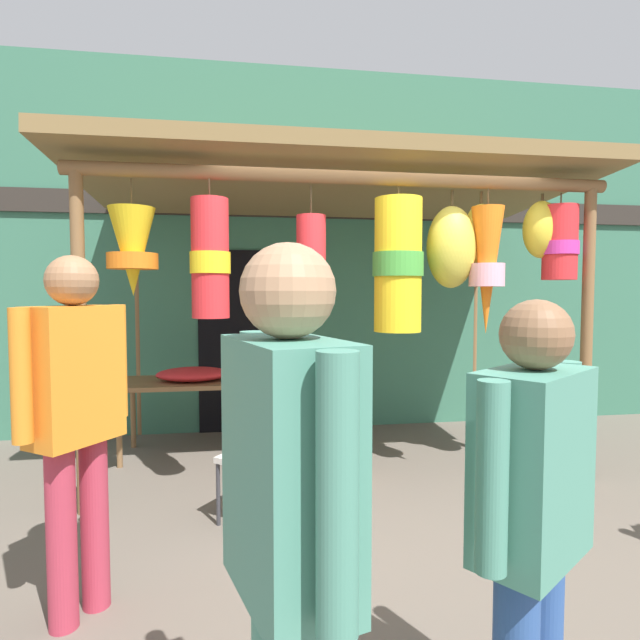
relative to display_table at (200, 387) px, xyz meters
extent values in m
plane|color=#60564C|center=(1.44, -1.40, -0.64)|extent=(30.00, 30.00, 0.00)
cube|color=#387056|center=(1.44, 0.86, 1.36)|extent=(11.89, 0.25, 4.00)
cube|color=#2D2823|center=(1.44, 0.71, 1.84)|extent=(10.70, 0.04, 0.24)
cube|color=black|center=(0.48, 0.72, 0.36)|extent=(1.10, 0.03, 2.00)
cylinder|color=brown|center=(-0.70, -1.22, 0.55)|extent=(0.09, 0.09, 2.38)
cylinder|color=brown|center=(3.14, -1.22, 0.55)|extent=(0.09, 0.09, 2.38)
cylinder|color=brown|center=(-0.70, 0.77, 0.55)|extent=(0.09, 0.09, 2.38)
cylinder|color=brown|center=(3.14, 0.77, 0.55)|extent=(0.09, 0.09, 2.38)
cylinder|color=brown|center=(1.22, -1.22, 1.74)|extent=(4.04, 0.10, 0.10)
cylinder|color=brown|center=(1.22, 0.77, 1.89)|extent=(4.04, 0.10, 0.10)
cube|color=olive|center=(1.22, -0.22, 1.86)|extent=(4.34, 2.50, 0.30)
cylinder|color=brown|center=(-0.35, -1.18, 1.59)|extent=(0.01, 0.01, 0.20)
cone|color=yellow|center=(-0.35, -1.18, 1.19)|extent=(0.32, 0.32, 0.62)
cylinder|color=orange|center=(-0.35, -1.18, 1.12)|extent=(0.34, 0.34, 0.11)
cylinder|color=brown|center=(0.18, -1.25, 1.63)|extent=(0.01, 0.01, 0.13)
cylinder|color=red|center=(0.18, -1.25, 1.14)|extent=(0.26, 0.26, 0.84)
cylinder|color=yellow|center=(0.18, -1.25, 1.11)|extent=(0.28, 0.28, 0.15)
cylinder|color=brown|center=(0.91, -1.14, 1.58)|extent=(0.01, 0.01, 0.22)
cylinder|color=red|center=(0.91, -1.14, 1.09)|extent=(0.22, 0.22, 0.77)
cylinder|color=#D13399|center=(0.91, -1.14, 0.99)|extent=(0.24, 0.24, 0.14)
cylinder|color=brown|center=(1.56, -1.21, 1.65)|extent=(0.01, 0.01, 0.09)
cylinder|color=yellow|center=(1.56, -1.21, 1.11)|extent=(0.35, 0.35, 1.00)
cylinder|color=green|center=(1.56, -1.21, 1.12)|extent=(0.38, 0.38, 0.18)
cylinder|color=brown|center=(2.27, -1.23, 1.63)|extent=(0.01, 0.01, 0.13)
cone|color=orange|center=(2.27, -1.23, 1.07)|extent=(0.25, 0.25, 0.98)
cylinder|color=pink|center=(2.27, -1.23, 1.04)|extent=(0.27, 0.27, 0.18)
cylinder|color=brown|center=(2.92, -1.17, 1.64)|extent=(0.01, 0.01, 0.10)
cylinder|color=red|center=(2.92, -1.17, 1.30)|extent=(0.26, 0.26, 0.59)
cylinder|color=#D13399|center=(2.92, -1.17, 1.26)|extent=(0.29, 0.29, 0.11)
cylinder|color=#4C3D23|center=(2.79, -1.11, 1.67)|extent=(0.02, 0.02, 0.06)
ellipsoid|color=yellow|center=(2.79, -1.11, 1.41)|extent=(0.30, 0.25, 0.46)
cylinder|color=#4C3D23|center=(2.26, -1.12, 1.65)|extent=(0.02, 0.02, 0.10)
ellipsoid|color=yellow|center=(2.26, -1.12, 1.34)|extent=(0.28, 0.24, 0.51)
cylinder|color=#4C3D23|center=(2.02, -1.13, 1.63)|extent=(0.02, 0.02, 0.12)
ellipsoid|color=gold|center=(2.02, -1.13, 1.26)|extent=(0.39, 0.33, 0.64)
cube|color=brown|center=(0.00, 0.00, 0.05)|extent=(1.45, 0.68, 0.04)
cylinder|color=brown|center=(-0.67, -0.29, -0.30)|extent=(0.05, 0.05, 0.67)
cylinder|color=brown|center=(0.67, -0.29, -0.30)|extent=(0.05, 0.05, 0.67)
cylinder|color=brown|center=(-0.67, 0.29, -0.30)|extent=(0.05, 0.05, 0.67)
cylinder|color=brown|center=(0.67, 0.29, -0.30)|extent=(0.05, 0.05, 0.67)
ellipsoid|color=red|center=(-0.06, -0.03, 0.13)|extent=(0.68, 0.48, 0.12)
ellipsoid|color=orange|center=(0.04, -0.08, 0.14)|extent=(0.31, 0.24, 0.09)
cube|color=beige|center=(0.49, -1.52, -0.20)|extent=(0.56, 0.56, 0.04)
cube|color=beige|center=(0.63, -1.63, 0.00)|extent=(0.27, 0.34, 0.40)
cylinder|color=#333338|center=(0.45, -1.27, -0.42)|extent=(0.03, 0.03, 0.44)
cylinder|color=#333338|center=(0.23, -1.55, -0.42)|extent=(0.03, 0.03, 0.44)
cylinder|color=#333338|center=(0.74, -1.49, -0.42)|extent=(0.03, 0.03, 0.44)
cylinder|color=#333338|center=(0.52, -1.77, -0.42)|extent=(0.03, 0.03, 0.44)
cylinder|color=olive|center=(1.16, -0.73, -0.50)|extent=(0.42, 0.42, 0.28)
cylinder|color=#B23347|center=(-0.32, -2.34, -0.21)|extent=(0.13, 0.13, 0.85)
cylinder|color=#B23347|center=(-0.43, -2.49, -0.21)|extent=(0.13, 0.13, 0.85)
cube|color=orange|center=(-0.37, -2.42, 0.53)|extent=(0.41, 0.45, 0.64)
cylinder|color=orange|center=(-0.23, -2.21, 0.56)|extent=(0.08, 0.08, 0.57)
cylinder|color=orange|center=(-0.52, -2.63, 0.56)|extent=(0.08, 0.08, 0.57)
sphere|color=#9E704C|center=(-0.37, -2.42, 0.96)|extent=(0.23, 0.23, 0.23)
cube|color=#4C8E7A|center=(0.50, -3.72, 0.49)|extent=(0.32, 0.45, 0.62)
cylinder|color=#4C8E7A|center=(0.43, -3.48, 0.52)|extent=(0.08, 0.08, 0.55)
cylinder|color=#4C8E7A|center=(0.57, -3.97, 0.52)|extent=(0.08, 0.08, 0.55)
sphere|color=tan|center=(0.50, -3.72, 0.91)|extent=(0.23, 0.23, 0.23)
cube|color=#4C8E7A|center=(1.25, -3.54, 0.40)|extent=(0.45, 0.41, 0.57)
cylinder|color=#4C8E7A|center=(1.45, -3.39, 0.43)|extent=(0.08, 0.08, 0.51)
cylinder|color=#4C8E7A|center=(1.04, -3.69, 0.43)|extent=(0.08, 0.08, 0.51)
sphere|color=#896042|center=(1.25, -3.54, 0.79)|extent=(0.21, 0.21, 0.21)
camera|label=1|loc=(0.39, -4.90, 0.91)|focal=28.46mm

